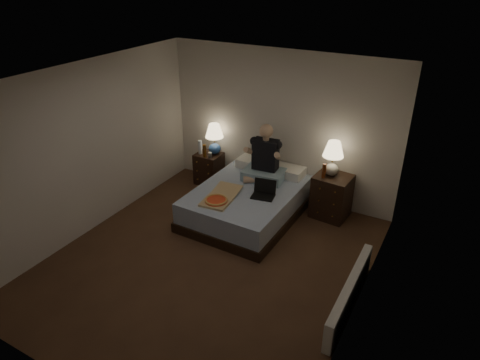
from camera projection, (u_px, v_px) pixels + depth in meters
The scene contains 19 objects.
floor at pixel (208, 261), 5.88m from camera, with size 4.00×4.50×0.00m, color brown.
ceiling at pixel (201, 80), 4.73m from camera, with size 4.00×4.50×0.00m, color white.
wall_back at pixel (280, 126), 7.05m from camera, with size 4.00×2.50×0.00m, color silver.
wall_front at pixel (56, 289), 3.56m from camera, with size 4.00×2.50×0.00m, color silver.
wall_left at pixel (89, 150), 6.17m from camera, with size 4.50×2.50×0.00m, color silver.
wall_right at pixel (366, 223), 4.44m from camera, with size 4.50×2.50×0.00m, color silver.
bed at pixel (247, 202), 6.82m from camera, with size 1.46×1.94×0.49m, color #516EA2.
nightstand_left at pixel (209, 168), 7.82m from camera, with size 0.45×0.40×0.58m, color black.
nightstand_right at pixel (331, 196), 6.77m from camera, with size 0.55×0.49×0.71m, color black.
lamp_left at pixel (214, 139), 7.58m from camera, with size 0.32×0.32×0.56m, color #2A519A, non-canonical shape.
lamp_right at pixel (333, 159), 6.52m from camera, with size 0.32×0.32×0.56m, color #999890, non-canonical shape.
water_bottle at pixel (200, 147), 7.65m from camera, with size 0.07×0.07×0.25m, color white.
soda_can at pixel (210, 155), 7.52m from camera, with size 0.07×0.07×0.10m, color #B1B2AD.
beer_bottle_left at pixel (205, 151), 7.53m from camera, with size 0.06×0.06×0.23m, color #58320C.
beer_bottle_right at pixel (324, 171), 6.52m from camera, with size 0.06×0.06×0.23m, color #59240C.
person at pixel (265, 153), 6.80m from camera, with size 0.66×0.52×0.93m, color black, non-canonical shape.
laptop at pixel (263, 190), 6.43m from camera, with size 0.34×0.28×0.24m, color black, non-canonical shape.
pizza_box at pixel (216, 201), 6.30m from camera, with size 0.40×0.76×0.08m, color tan, non-canonical shape.
radiator at pixel (349, 294), 5.01m from camera, with size 0.10×1.60×0.40m, color silver.
Camera 1 is at (2.67, -3.91, 3.68)m, focal length 32.00 mm.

